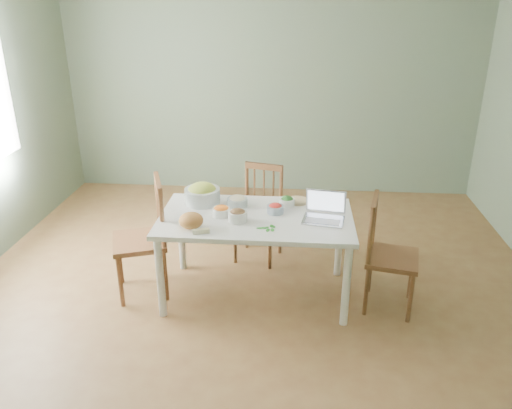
# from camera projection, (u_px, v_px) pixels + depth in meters

# --- Properties ---
(floor) EXTENTS (5.00, 5.00, 0.00)m
(floor) POSITION_uv_depth(u_px,v_px,m) (253.00, 293.00, 4.29)
(floor) COLOR brown
(floor) RESTS_ON ground
(wall_back) EXTENTS (5.00, 0.00, 2.70)m
(wall_back) POSITION_uv_depth(u_px,v_px,m) (271.00, 84.00, 6.06)
(wall_back) COLOR #5F7155
(wall_back) RESTS_ON ground
(wall_front) EXTENTS (5.00, 0.00, 2.70)m
(wall_front) POSITION_uv_depth(u_px,v_px,m) (178.00, 368.00, 1.47)
(wall_front) COLOR #5F7155
(wall_front) RESTS_ON ground
(dining_table) EXTENTS (1.54, 0.86, 0.72)m
(dining_table) POSITION_uv_depth(u_px,v_px,m) (256.00, 256.00, 4.15)
(dining_table) COLOR white
(dining_table) RESTS_ON floor
(chair_far) EXTENTS (0.48, 0.47, 0.90)m
(chair_far) POSITION_uv_depth(u_px,v_px,m) (258.00, 215.00, 4.69)
(chair_far) COLOR #43271A
(chair_far) RESTS_ON floor
(chair_left) EXTENTS (0.54, 0.56, 1.00)m
(chair_left) POSITION_uv_depth(u_px,v_px,m) (139.00, 239.00, 4.13)
(chair_left) COLOR #43271A
(chair_left) RESTS_ON floor
(chair_right) EXTENTS (0.47, 0.48, 0.93)m
(chair_right) POSITION_uv_depth(u_px,v_px,m) (393.00, 255.00, 3.94)
(chair_right) COLOR #43271A
(chair_right) RESTS_ON floor
(bread_boule) EXTENTS (0.21, 0.21, 0.12)m
(bread_boule) POSITION_uv_depth(u_px,v_px,m) (191.00, 220.00, 3.79)
(bread_boule) COLOR #A87A3D
(bread_boule) RESTS_ON dining_table
(butter_stick) EXTENTS (0.13, 0.07, 0.03)m
(butter_stick) POSITION_uv_depth(u_px,v_px,m) (201.00, 231.00, 3.72)
(butter_stick) COLOR beige
(butter_stick) RESTS_ON dining_table
(bowl_squash) EXTENTS (0.38, 0.38, 0.17)m
(bowl_squash) POSITION_uv_depth(u_px,v_px,m) (202.00, 193.00, 4.23)
(bowl_squash) COLOR #C2C250
(bowl_squash) RESTS_ON dining_table
(bowl_carrot) EXTENTS (0.20, 0.20, 0.08)m
(bowl_carrot) POSITION_uv_depth(u_px,v_px,m) (221.00, 211.00, 4.00)
(bowl_carrot) COLOR orange
(bowl_carrot) RESTS_ON dining_table
(bowl_onion) EXTENTS (0.22, 0.22, 0.09)m
(bowl_onion) POSITION_uv_depth(u_px,v_px,m) (237.00, 201.00, 4.18)
(bowl_onion) COLOR white
(bowl_onion) RESTS_ON dining_table
(bowl_mushroom) EXTENTS (0.16, 0.16, 0.10)m
(bowl_mushroom) POSITION_uv_depth(u_px,v_px,m) (238.00, 215.00, 3.90)
(bowl_mushroom) COLOR #493122
(bowl_mushroom) RESTS_ON dining_table
(bowl_redpep) EXTENTS (0.16, 0.16, 0.08)m
(bowl_redpep) POSITION_uv_depth(u_px,v_px,m) (275.00, 208.00, 4.05)
(bowl_redpep) COLOR red
(bowl_redpep) RESTS_ON dining_table
(bowl_broccoli) EXTENTS (0.16, 0.16, 0.08)m
(bowl_broccoli) POSITION_uv_depth(u_px,v_px,m) (287.00, 201.00, 4.20)
(bowl_broccoli) COLOR #1A4A18
(bowl_broccoli) RESTS_ON dining_table
(flatbread) EXTENTS (0.21, 0.21, 0.02)m
(flatbread) POSITION_uv_depth(u_px,v_px,m) (297.00, 201.00, 4.28)
(flatbread) COLOR tan
(flatbread) RESTS_ON dining_table
(basil_bunch) EXTENTS (0.17, 0.17, 0.02)m
(basil_bunch) POSITION_uv_depth(u_px,v_px,m) (266.00, 227.00, 3.79)
(basil_bunch) COLOR #1F481C
(basil_bunch) RESTS_ON dining_table
(laptop) EXTENTS (0.35, 0.32, 0.22)m
(laptop) POSITION_uv_depth(u_px,v_px,m) (324.00, 208.00, 3.88)
(laptop) COLOR silver
(laptop) RESTS_ON dining_table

